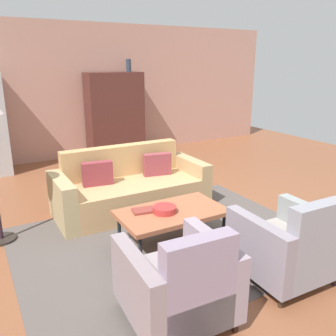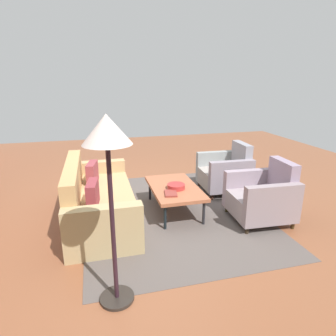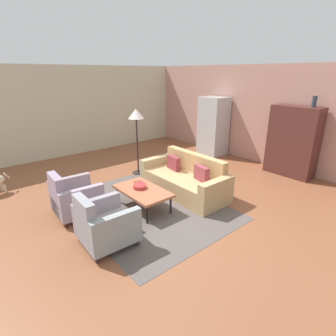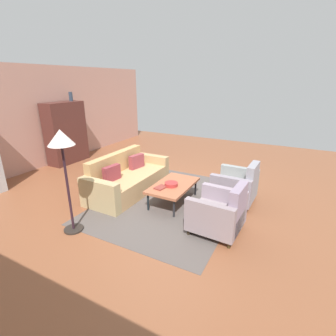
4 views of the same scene
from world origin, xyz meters
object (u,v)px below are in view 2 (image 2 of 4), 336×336
object	(u,v)px
coffee_table	(174,189)
floor_lamp	(108,149)
fruit_bowl	(176,186)
book_stack	(171,193)
armchair_left	(264,198)
armchair_right	(227,173)
couch	(95,201)

from	to	relation	value
coffee_table	floor_lamp	bearing A→B (deg)	148.65
fruit_bowl	book_stack	distance (m)	0.24
armchair_left	armchair_right	distance (m)	1.20
armchair_right	book_stack	world-z (taller)	armchair_right
armchair_left	fruit_bowl	bearing A→B (deg)	69.33
book_stack	armchair_right	bearing A→B (deg)	-55.78
armchair_left	floor_lamp	distance (m)	2.70
coffee_table	armchair_right	world-z (taller)	armchair_right
fruit_bowl	book_stack	world-z (taller)	fruit_bowl
fruit_bowl	floor_lamp	distance (m)	2.16
fruit_bowl	floor_lamp	world-z (taller)	floor_lamp
couch	coffee_table	bearing A→B (deg)	90.23
coffee_table	fruit_bowl	world-z (taller)	fruit_bowl
couch	floor_lamp	distance (m)	2.06
coffee_table	book_stack	world-z (taller)	book_stack
couch	coffee_table	size ratio (longest dim) A/B	1.75
armchair_left	floor_lamp	bearing A→B (deg)	119.49
armchair_left	coffee_table	bearing A→B (deg)	65.62
armchair_right	floor_lamp	world-z (taller)	floor_lamp
armchair_right	book_stack	xyz separation A→B (m)	(-0.88, 1.30, 0.07)
coffee_table	couch	bearing A→B (deg)	89.98
armchair_right	floor_lamp	xyz separation A→B (m)	(-2.30, 2.20, 1.10)
coffee_table	armchair_right	distance (m)	1.31
couch	fruit_bowl	size ratio (longest dim) A/B	7.94
coffee_table	armchair_left	bearing A→B (deg)	-117.36
armchair_left	floor_lamp	xyz separation A→B (m)	(-1.10, 2.20, 1.10)
fruit_bowl	floor_lamp	xyz separation A→B (m)	(-1.61, 1.04, 1.01)
coffee_table	armchair_right	size ratio (longest dim) A/B	1.36
armchair_left	floor_lamp	size ratio (longest dim) A/B	0.51
armchair_right	fruit_bowl	world-z (taller)	armchair_right
armchair_left	armchair_right	world-z (taller)	same
armchair_left	fruit_bowl	distance (m)	1.28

